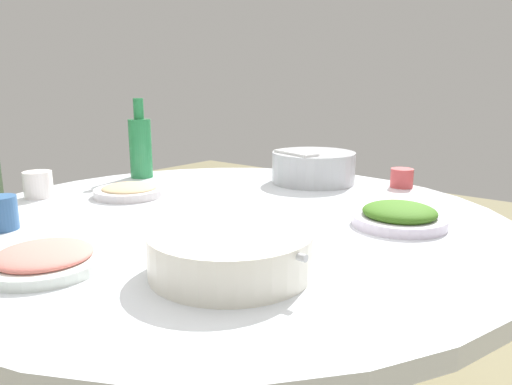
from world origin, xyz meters
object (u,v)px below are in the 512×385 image
at_px(soup_bowl, 231,253).
at_px(tea_cup_far, 38,184).
at_px(round_dining_table, 227,252).
at_px(green_bottle, 140,146).
at_px(dish_greens, 399,216).
at_px(tea_cup_side, 402,178).
at_px(tea_cup_near, 1,213).
at_px(dish_shrimp, 44,259).
at_px(dish_noodles, 130,190).
at_px(rice_bowl, 313,167).

distance_m(soup_bowl, tea_cup_far, 0.78).
height_order(round_dining_table, green_bottle, green_bottle).
xyz_separation_m(dish_greens, tea_cup_side, (0.16, -0.39, 0.01)).
distance_m(tea_cup_near, tea_cup_side, 1.09).
height_order(tea_cup_far, tea_cup_side, tea_cup_far).
height_order(dish_shrimp, tea_cup_side, tea_cup_side).
bearing_deg(tea_cup_side, tea_cup_near, 62.52).
distance_m(round_dining_table, soup_bowl, 0.37).
bearing_deg(dish_shrimp, tea_cup_far, -26.21).
relative_size(dish_noodles, green_bottle, 0.75).
relative_size(soup_bowl, tea_cup_far, 3.93).
bearing_deg(green_bottle, tea_cup_far, 92.29).
relative_size(round_dining_table, tea_cup_side, 19.58).
distance_m(soup_bowl, dish_greens, 0.46).
bearing_deg(dish_shrimp, round_dining_table, -92.65).
relative_size(soup_bowl, tea_cup_near, 4.11).
height_order(round_dining_table, dish_noodles, dish_noodles).
relative_size(dish_shrimp, tea_cup_far, 2.73).
bearing_deg(tea_cup_side, green_bottle, 28.16).
xyz_separation_m(soup_bowl, green_bottle, (0.79, -0.43, 0.07)).
bearing_deg(tea_cup_near, dish_shrimp, 169.32).
bearing_deg(round_dining_table, rice_bowl, -83.47).
height_order(rice_bowl, green_bottle, green_bottle).
height_order(round_dining_table, soup_bowl, soup_bowl).
relative_size(dish_greens, tea_cup_far, 2.70).
xyz_separation_m(soup_bowl, tea_cup_far, (0.78, -0.07, 0.00)).
bearing_deg(round_dining_table, dish_noodles, 3.13).
relative_size(tea_cup_near, tea_cup_side, 1.09).
height_order(dish_shrimp, tea_cup_near, tea_cup_near).
relative_size(dish_shrimp, tea_cup_near, 2.86).
bearing_deg(dish_greens, tea_cup_near, 41.12).
height_order(soup_bowl, tea_cup_near, tea_cup_near).
height_order(rice_bowl, tea_cup_side, rice_bowl).
relative_size(dish_shrimp, tea_cup_side, 3.10).
bearing_deg(tea_cup_far, dish_shrimp, 153.79).
bearing_deg(dish_noodles, tea_cup_side, -132.75).
bearing_deg(dish_greens, tea_cup_far, 22.88).
bearing_deg(dish_noodles, dish_shrimp, 128.21).
distance_m(dish_shrimp, tea_cup_far, 0.58).
bearing_deg(tea_cup_near, rice_bowl, -106.40).
xyz_separation_m(tea_cup_near, tea_cup_far, (0.23, -0.20, -0.00)).
bearing_deg(tea_cup_far, green_bottle, -87.71).
xyz_separation_m(dish_shrimp, tea_cup_side, (-0.22, -1.02, 0.01)).
bearing_deg(dish_greens, soup_bowl, 75.97).
relative_size(dish_greens, tea_cup_near, 2.83).
distance_m(dish_greens, tea_cup_far, 0.97).
height_order(dish_noodles, tea_cup_side, tea_cup_side).
bearing_deg(rice_bowl, green_bottle, 30.38).
relative_size(rice_bowl, green_bottle, 1.00).
bearing_deg(tea_cup_side, dish_shrimp, 77.99).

